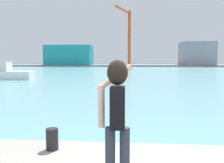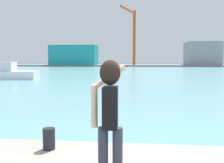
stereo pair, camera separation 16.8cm
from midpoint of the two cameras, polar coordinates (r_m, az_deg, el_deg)
name	(u,v)px [view 1 (the left image)]	position (r m, az deg, el deg)	size (l,w,h in m)	color
ground_plane	(137,71)	(53.40, 5.40, 2.25)	(220.00, 220.00, 0.00)	#334751
harbor_water	(137,71)	(55.40, 5.40, 2.36)	(140.00, 100.00, 0.02)	#6BA8B2
far_shore_dock	(136,65)	(95.37, 5.30, 3.55)	(140.00, 20.00, 0.55)	gray
person_photographer	(117,110)	(3.55, -0.34, -6.18)	(0.53, 0.55, 1.74)	#2D3342
harbor_bollard	(52,139)	(5.30, -13.87, -12.14)	(0.24, 0.24, 0.42)	black
boat_moored	(6,73)	(33.67, -22.37, 1.67)	(6.21, 2.91, 2.08)	white
warehouse_left	(69,55)	(92.65, -9.42, 5.73)	(15.95, 8.15, 6.76)	teal
warehouse_right	(197,54)	(95.56, 17.96, 5.85)	(10.94, 10.75, 7.81)	gray
port_crane	(128,31)	(88.25, 3.43, 10.92)	(4.48, 12.65, 18.18)	#D84C19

